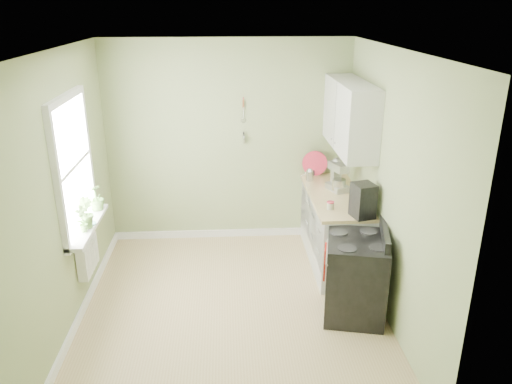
{
  "coord_description": "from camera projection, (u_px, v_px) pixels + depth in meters",
  "views": [
    {
      "loc": [
        -0.03,
        -4.6,
        3.08
      ],
      "look_at": [
        0.29,
        0.55,
        1.13
      ],
      "focal_mm": 35.0,
      "sensor_mm": 36.0,
      "label": 1
    }
  ],
  "objects": [
    {
      "name": "kettle",
      "position": [
        310.0,
        175.0,
        6.5
      ],
      "size": [
        0.17,
        0.1,
        0.17
      ],
      "color": "silver",
      "rests_on": "countertop"
    },
    {
      "name": "wall_left",
      "position": [
        64.0,
        195.0,
        4.82
      ],
      "size": [
        0.02,
        3.6,
        2.7
      ],
      "primitive_type": "cube",
      "color": "#919E6C",
      "rests_on": "floor"
    },
    {
      "name": "jar",
      "position": [
        330.0,
        205.0,
        5.61
      ],
      "size": [
        0.08,
        0.08,
        0.09
      ],
      "color": "beige",
      "rests_on": "countertop"
    },
    {
      "name": "plant_a",
      "position": [
        82.0,
        219.0,
        5.04
      ],
      "size": [
        0.18,
        0.17,
        0.28
      ],
      "primitive_type": "imported",
      "rotation": [
        0.0,
        0.0,
        0.68
      ],
      "color": "#55803A",
      "rests_on": "window_sill"
    },
    {
      "name": "plant_c",
      "position": [
        96.0,
        197.0,
        5.58
      ],
      "size": [
        0.23,
        0.23,
        0.3
      ],
      "primitive_type": "imported",
      "rotation": [
        0.0,
        0.0,
        4.17
      ],
      "color": "#55803A",
      "rests_on": "window_sill"
    },
    {
      "name": "upper_cabinets",
      "position": [
        350.0,
        116.0,
        5.84
      ],
      "size": [
        0.35,
        1.4,
        0.8
      ],
      "primitive_type": "cube",
      "color": "silver",
      "rests_on": "wall_right"
    },
    {
      "name": "wall_back",
      "position": [
        229.0,
        143.0,
        6.6
      ],
      "size": [
        3.2,
        0.02,
        2.7
      ],
      "primitive_type": "cube",
      "color": "#919E6C",
      "rests_on": "floor"
    },
    {
      "name": "floor",
      "position": [
        233.0,
        309.0,
        5.39
      ],
      "size": [
        3.2,
        3.6,
        0.02
      ],
      "primitive_type": "cube",
      "color": "tan",
      "rests_on": "ground"
    },
    {
      "name": "wall_right",
      "position": [
        391.0,
        188.0,
        5.0
      ],
      "size": [
        0.02,
        3.6,
        2.7
      ],
      "primitive_type": "cube",
      "color": "#919E6C",
      "rests_on": "floor"
    },
    {
      "name": "wall_utensils",
      "position": [
        244.0,
        128.0,
        6.51
      ],
      "size": [
        0.02,
        0.14,
        0.58
      ],
      "color": "tan",
      "rests_on": "wall_back"
    },
    {
      "name": "countertop",
      "position": [
        336.0,
        195.0,
        6.08
      ],
      "size": [
        0.64,
        1.6,
        0.04
      ],
      "primitive_type": "cube",
      "color": "tan",
      "rests_on": "base_cabinets"
    },
    {
      "name": "stove",
      "position": [
        356.0,
        277.0,
        5.16
      ],
      "size": [
        0.75,
        0.81,
        0.98
      ],
      "color": "black",
      "rests_on": "floor"
    },
    {
      "name": "red_tray",
      "position": [
        315.0,
        163.0,
        6.68
      ],
      "size": [
        0.34,
        0.11,
        0.33
      ],
      "primitive_type": "cylinder",
      "rotation": [
        1.45,
        0.0,
        -0.17
      ],
      "color": "#C22841",
      "rests_on": "countertop"
    },
    {
      "name": "coffee_maker",
      "position": [
        363.0,
        201.0,
        5.36
      ],
      "size": [
        0.27,
        0.28,
        0.38
      ],
      "color": "black",
      "rests_on": "countertop"
    },
    {
      "name": "window",
      "position": [
        73.0,
        166.0,
        5.03
      ],
      "size": [
        0.06,
        1.14,
        1.44
      ],
      "color": "white",
      "rests_on": "wall_left"
    },
    {
      "name": "ceiling",
      "position": [
        228.0,
        48.0,
        4.43
      ],
      "size": [
        3.2,
        3.6,
        0.02
      ],
      "primitive_type": "cube",
      "color": "white",
      "rests_on": "wall_back"
    },
    {
      "name": "window_sill",
      "position": [
        88.0,
        226.0,
        5.27
      ],
      "size": [
        0.18,
        1.14,
        0.04
      ],
      "primitive_type": "cube",
      "color": "white",
      "rests_on": "wall_left"
    },
    {
      "name": "plant_b",
      "position": [
        85.0,
        213.0,
        5.14
      ],
      "size": [
        0.23,
        0.23,
        0.33
      ],
      "primitive_type": "imported",
      "rotation": [
        0.0,
        0.0,
        2.43
      ],
      "color": "#55803A",
      "rests_on": "window_sill"
    },
    {
      "name": "radiator",
      "position": [
        88.0,
        256.0,
        5.34
      ],
      "size": [
        0.12,
        0.5,
        0.35
      ],
      "primitive_type": "cube",
      "color": "white",
      "rests_on": "wall_left"
    },
    {
      "name": "stand_mixer",
      "position": [
        338.0,
        177.0,
        6.15
      ],
      "size": [
        0.28,
        0.35,
        0.38
      ],
      "color": "#B2B2B7",
      "rests_on": "countertop"
    },
    {
      "name": "base_cabinets",
      "position": [
        334.0,
        229.0,
        6.24
      ],
      "size": [
        0.6,
        1.6,
        0.87
      ],
      "primitive_type": "cube",
      "color": "silver",
      "rests_on": "floor"
    }
  ]
}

